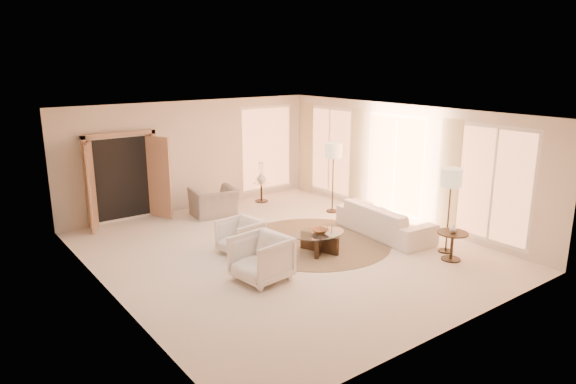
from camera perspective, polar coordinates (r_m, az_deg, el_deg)
room at (r=10.17m, az=-0.46°, el=0.83°), size 7.04×8.04×2.83m
windows_right at (r=12.55m, az=12.08°, el=2.92°), size 0.10×6.40×2.40m
window_back_corner at (r=14.64m, az=-2.36°, el=4.86°), size 1.70×0.10×2.40m
curtains_right at (r=13.12m, az=8.98°, el=3.34°), size 0.06×5.20×2.60m
french_doors at (r=12.73m, az=-17.79°, el=1.40°), size 1.95×0.66×2.16m
area_rug at (r=11.09m, az=2.89°, el=-5.53°), size 3.33×3.33×0.01m
sofa at (r=11.61m, az=10.70°, el=-3.08°), size 1.11×2.42×0.69m
armchair_left at (r=10.39m, az=-5.31°, el=-4.76°), size 0.79×0.83×0.77m
armchair_right at (r=9.10m, az=-3.00°, el=-7.13°), size 0.92×0.97×0.90m
accent_chair at (r=12.91m, az=-8.25°, el=-0.60°), size 1.16×0.84×0.94m
coffee_table at (r=10.44m, az=3.52°, el=-5.34°), size 1.36×1.36×0.42m
end_table at (r=10.49m, az=17.78°, el=-5.21°), size 0.60×0.60×0.57m
side_table at (r=14.09m, az=-2.97°, el=0.24°), size 0.47×0.47×0.55m
floor_lamp_near at (r=12.92m, az=5.07°, el=4.30°), size 0.43×0.43×1.79m
floor_lamp_far at (r=10.59m, az=17.68°, el=1.12°), size 0.42×0.42×1.73m
bowl at (r=10.38m, az=3.54°, el=-4.33°), size 0.36×0.36×0.08m
end_vase at (r=10.41m, az=17.89°, el=-3.91°), size 0.16×0.16×0.15m
side_vase at (r=14.01m, az=-2.99°, el=1.63°), size 0.31×0.31×0.27m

